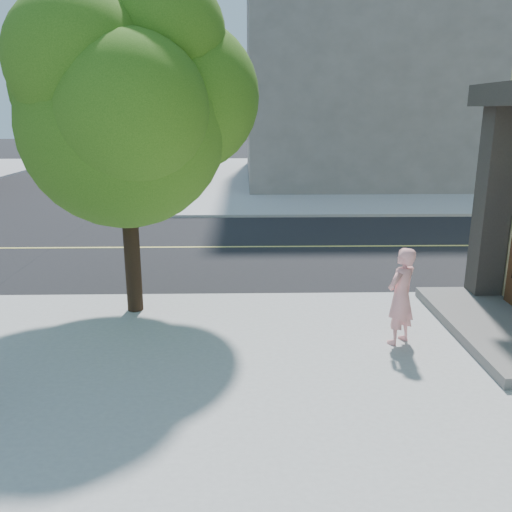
{
  "coord_description": "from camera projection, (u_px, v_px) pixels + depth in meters",
  "views": [
    {
      "loc": [
        4.75,
        -10.8,
        3.93
      ],
      "look_at": [
        4.96,
        -1.24,
        1.3
      ],
      "focal_mm": 37.01,
      "sensor_mm": 36.0,
      "label": 1
    }
  ],
  "objects": [
    {
      "name": "man_on_phone",
      "position": [
        401.0,
        296.0,
        8.78
      ],
      "size": [
        0.72,
        0.69,
        1.67
      ],
      "primitive_type": "imported",
      "rotation": [
        0.0,
        0.0,
        3.83
      ],
      "color": "pink",
      "rests_on": "sidewalk_se"
    },
    {
      "name": "filler_ne",
      "position": [
        401.0,
        55.0,
        30.97
      ],
      "size": [
        18.0,
        16.0,
        14.0
      ],
      "primitive_type": "cube",
      "color": "slate",
      "rests_on": "sidewalk_ne"
    },
    {
      "name": "sidewalk_ne",
      "position": [
        387.0,
        177.0,
        32.35
      ],
      "size": [
        29.0,
        25.0,
        0.12
      ],
      "primitive_type": "cube",
      "color": "#AAAAAA",
      "rests_on": "ground"
    },
    {
      "name": "ground",
      "position": [
        25.0,
        300.0,
        11.35
      ],
      "size": [
        140.0,
        140.0,
        0.0
      ],
      "primitive_type": "plane",
      "color": "black",
      "rests_on": "ground"
    },
    {
      "name": "road_ew",
      "position": [
        85.0,
        248.0,
        15.68
      ],
      "size": [
        140.0,
        9.0,
        0.01
      ],
      "primitive_type": "cube",
      "color": "black",
      "rests_on": "ground"
    },
    {
      "name": "street_tree",
      "position": [
        128.0,
        100.0,
        9.43
      ],
      "size": [
        4.68,
        4.25,
        6.21
      ],
      "rotation": [
        0.0,
        0.0,
        -0.23
      ],
      "color": "black",
      "rests_on": "sidewalk_se"
    }
  ]
}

